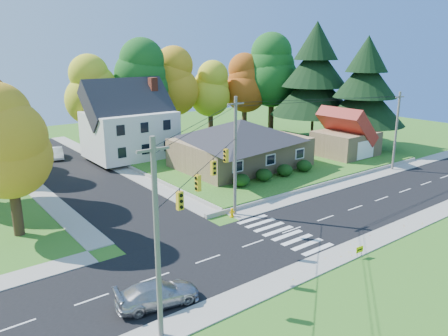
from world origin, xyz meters
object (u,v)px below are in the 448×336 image
object	(u,v)px
ranch_house	(241,142)
white_car	(57,153)
fire_hydrant	(232,213)
silver_sedan	(158,294)

from	to	relation	value
ranch_house	white_car	world-z (taller)	ranch_house
fire_hydrant	silver_sedan	bearing A→B (deg)	-145.81
silver_sedan	fire_hydrant	distance (m)	13.64
silver_sedan	white_car	size ratio (longest dim) A/B	1.11
ranch_house	white_car	bearing A→B (deg)	129.66
silver_sedan	fire_hydrant	bearing A→B (deg)	-44.76
silver_sedan	white_car	distance (m)	37.60
ranch_house	fire_hydrant	xyz separation A→B (m)	(-10.00, -11.04, -2.88)
silver_sedan	fire_hydrant	xyz separation A→B (m)	(11.28, 7.66, -0.31)
fire_hydrant	ranch_house	bearing A→B (deg)	47.83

